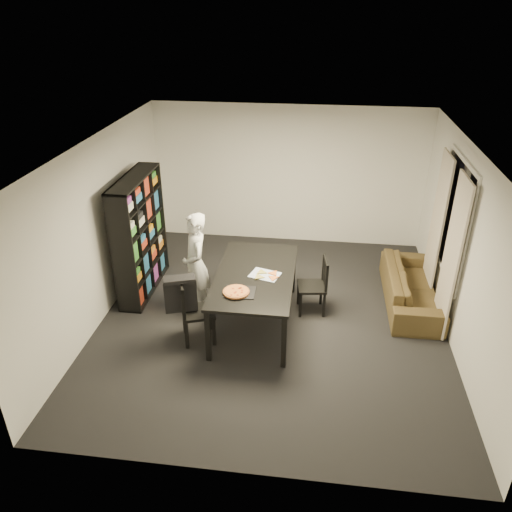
# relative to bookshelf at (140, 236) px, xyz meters

# --- Properties ---
(room) EXTENTS (5.01, 5.51, 2.61)m
(room) POSITION_rel_bookshelf_xyz_m (2.16, -0.60, 0.35)
(room) COLOR black
(room) RESTS_ON ground
(window_pane) EXTENTS (0.02, 1.40, 1.60)m
(window_pane) POSITION_rel_bookshelf_xyz_m (4.64, -0.00, 0.55)
(window_pane) COLOR black
(window_pane) RESTS_ON room
(window_frame) EXTENTS (0.03, 1.52, 1.72)m
(window_frame) POSITION_rel_bookshelf_xyz_m (4.64, -0.00, 0.55)
(window_frame) COLOR white
(window_frame) RESTS_ON room
(curtain_left) EXTENTS (0.03, 0.70, 2.25)m
(curtain_left) POSITION_rel_bookshelf_xyz_m (4.56, -0.52, 0.20)
(curtain_left) COLOR beige
(curtain_left) RESTS_ON room
(curtain_right) EXTENTS (0.03, 0.70, 2.25)m
(curtain_right) POSITION_rel_bookshelf_xyz_m (4.56, 0.52, 0.20)
(curtain_right) COLOR beige
(curtain_right) RESTS_ON room
(bookshelf) EXTENTS (0.35, 1.50, 1.90)m
(bookshelf) POSITION_rel_bookshelf_xyz_m (0.00, 0.00, 0.00)
(bookshelf) COLOR black
(bookshelf) RESTS_ON room
(dining_table) EXTENTS (1.09, 1.96, 0.82)m
(dining_table) POSITION_rel_bookshelf_xyz_m (1.91, -0.73, -0.21)
(dining_table) COLOR black
(dining_table) RESTS_ON room
(chair_left) EXTENTS (0.55, 0.55, 0.94)m
(chair_left) POSITION_rel_bookshelf_xyz_m (1.11, -1.25, -0.42)
(chair_left) COLOR black
(chair_left) RESTS_ON room
(chair_right) EXTENTS (0.46, 0.46, 0.88)m
(chair_right) POSITION_rel_bookshelf_xyz_m (2.80, -0.30, -0.45)
(chair_right) COLOR black
(chair_right) RESTS_ON room
(draped_jacket) EXTENTS (0.45, 0.31, 0.52)m
(draped_jacket) POSITION_rel_bookshelf_xyz_m (0.99, -1.29, -0.18)
(draped_jacket) COLOR black
(draped_jacket) RESTS_ON chair_left
(person) EXTENTS (0.59, 0.68, 1.58)m
(person) POSITION_rel_bookshelf_xyz_m (1.01, -0.53, -0.16)
(person) COLOR silver
(person) RESTS_ON room
(baking_tray) EXTENTS (0.41, 0.33, 0.01)m
(baking_tray) POSITION_rel_bookshelf_xyz_m (1.78, -1.24, -0.13)
(baking_tray) COLOR black
(baking_tray) RESTS_ON dining_table
(pepperoni_pizza) EXTENTS (0.35, 0.35, 0.03)m
(pepperoni_pizza) POSITION_rel_bookshelf_xyz_m (1.74, -1.27, -0.11)
(pepperoni_pizza) COLOR brown
(pepperoni_pizza) RESTS_ON dining_table
(kitchen_towel) EXTENTS (0.47, 0.40, 0.01)m
(kitchen_towel) POSITION_rel_bookshelf_xyz_m (2.05, -0.75, -0.13)
(kitchen_towel) COLOR silver
(kitchen_towel) RESTS_ON dining_table
(pizza_slices) EXTENTS (0.39, 0.33, 0.01)m
(pizza_slices) POSITION_rel_bookshelf_xyz_m (2.08, -0.77, -0.12)
(pizza_slices) COLOR #E18F46
(pizza_slices) RESTS_ON dining_table
(sofa) EXTENTS (0.75, 1.93, 0.56)m
(sofa) POSITION_rel_bookshelf_xyz_m (4.24, 0.11, -0.67)
(sofa) COLOR #3D3018
(sofa) RESTS_ON room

